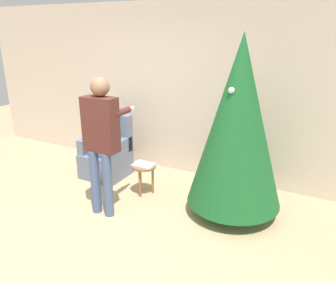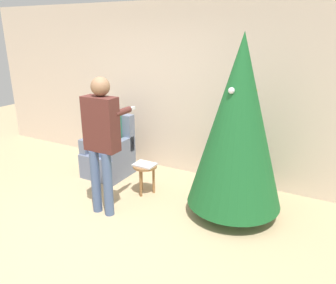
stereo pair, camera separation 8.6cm
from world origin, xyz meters
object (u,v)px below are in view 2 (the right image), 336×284
(armchair, at_px, (110,154))
(side_stool, at_px, (145,170))
(christmas_tree, at_px, (238,123))
(person_seated, at_px, (107,136))
(person_standing, at_px, (101,134))

(armchair, distance_m, side_stool, 0.93)
(christmas_tree, distance_m, side_stool, 1.54)
(side_stool, bearing_deg, person_seated, 162.80)
(person_seated, xyz_separation_m, person_standing, (0.69, -0.94, 0.40))
(person_standing, bearing_deg, christmas_tree, 27.10)
(armchair, relative_size, person_seated, 0.81)
(christmas_tree, distance_m, person_seated, 2.24)
(side_stool, bearing_deg, armchair, 161.10)
(christmas_tree, relative_size, side_stool, 5.13)
(armchair, relative_size, person_standing, 0.57)
(christmas_tree, xyz_separation_m, person_standing, (-1.47, -0.75, -0.15))
(armchair, bearing_deg, person_seated, -90.00)
(christmas_tree, xyz_separation_m, person_seated, (-2.16, 0.18, -0.54))
(armchair, xyz_separation_m, side_stool, (0.88, -0.30, 0.01))
(person_seated, distance_m, side_stool, 0.97)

